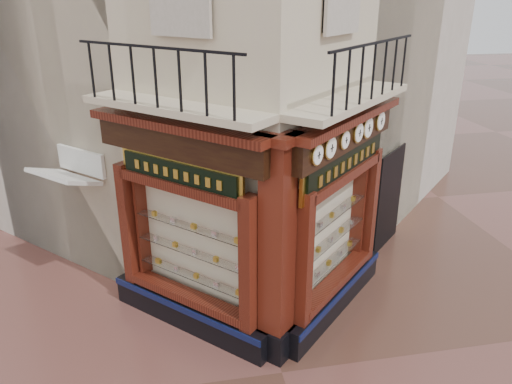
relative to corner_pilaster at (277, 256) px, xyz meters
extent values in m
plane|color=#4E2E24|center=(0.00, -0.50, -1.95)|extent=(80.00, 80.00, 0.00)
cube|color=beige|center=(-2.47, 8.13, 3.55)|extent=(11.31, 11.31, 11.00)
cube|color=beige|center=(2.47, 8.13, 3.55)|extent=(11.31, 11.31, 11.00)
cube|color=black|center=(-1.44, 1.04, -1.67)|extent=(2.72, 2.72, 0.55)
cube|color=#0B1339|center=(-1.57, 0.91, -1.46)|extent=(2.50, 2.50, 0.12)
cube|color=#39110A|center=(-0.45, 0.05, -0.17)|extent=(0.37, 0.37, 2.45)
cube|color=#39110A|center=(-2.43, 2.03, -0.17)|extent=(0.37, 0.37, 2.45)
cube|color=#FFE3C1|center=(-1.20, 1.27, -0.20)|extent=(1.80, 1.80, 2.10)
cube|color=black|center=(-1.42, 1.05, 1.65)|extent=(2.69, 2.69, 0.50)
cube|color=#39110A|center=(-1.47, 1.00, 1.96)|extent=(2.86, 2.86, 0.14)
cube|color=black|center=(1.44, 1.04, -1.67)|extent=(2.72, 2.72, 0.55)
cube|color=#0B1339|center=(1.57, 0.91, -1.46)|extent=(2.50, 2.50, 0.12)
cube|color=#39110A|center=(0.45, 0.05, -0.17)|extent=(0.37, 0.37, 2.45)
cube|color=#39110A|center=(2.43, 2.03, -0.17)|extent=(0.37, 0.37, 2.45)
cube|color=#FFE3C1|center=(1.20, 1.27, -0.20)|extent=(1.80, 1.80, 2.10)
cube|color=black|center=(1.42, 1.05, 1.65)|extent=(2.69, 2.69, 0.50)
cube|color=#39110A|center=(1.47, 1.00, 1.96)|extent=(2.86, 2.86, 0.14)
cube|color=black|center=(0.00, 0.00, -1.67)|extent=(0.78, 0.78, 0.55)
cube|color=#39110A|center=(0.00, 0.00, 0.25)|extent=(0.64, 0.64, 3.50)
cube|color=#39110A|center=(0.00, 0.00, 1.96)|extent=(0.85, 0.85, 0.14)
cube|color=#C3B098|center=(-1.48, 0.99, 2.25)|extent=(2.97, 2.97, 0.12)
cube|color=black|center=(-1.72, 0.76, 3.20)|extent=(2.36, 2.36, 0.04)
cube|color=#C3B098|center=(1.48, 0.99, 2.25)|extent=(2.97, 2.97, 0.12)
cube|color=black|center=(1.72, 0.76, 3.20)|extent=(2.36, 2.36, 0.04)
cylinder|color=#A98D38|center=(0.58, -0.01, 1.67)|extent=(0.28, 0.28, 0.34)
cylinder|color=white|center=(0.60, -0.03, 1.67)|extent=(0.22, 0.22, 0.29)
cube|color=black|center=(0.61, -0.05, 1.67)|extent=(0.02, 0.02, 0.11)
cube|color=black|center=(0.61, -0.05, 1.67)|extent=(0.07, 0.07, 0.01)
cylinder|color=#A98D38|center=(0.89, 0.30, 1.67)|extent=(0.31, 0.31, 0.38)
cylinder|color=white|center=(0.91, 0.28, 1.67)|extent=(0.25, 0.25, 0.33)
cube|color=black|center=(0.92, 0.27, 1.67)|extent=(0.02, 0.02, 0.13)
cube|color=black|center=(0.92, 0.27, 1.67)|extent=(0.08, 0.08, 0.01)
cylinder|color=#A98D38|center=(1.27, 0.67, 1.67)|extent=(0.27, 0.27, 0.33)
cylinder|color=white|center=(1.29, 0.65, 1.67)|extent=(0.22, 0.22, 0.29)
cube|color=black|center=(1.30, 0.64, 1.67)|extent=(0.02, 0.02, 0.11)
cube|color=black|center=(1.30, 0.64, 1.67)|extent=(0.07, 0.07, 0.01)
cylinder|color=#A98D38|center=(1.66, 1.06, 1.67)|extent=(0.30, 0.30, 0.37)
cylinder|color=white|center=(1.68, 1.04, 1.67)|extent=(0.24, 0.24, 0.32)
cube|color=black|center=(1.69, 1.03, 1.67)|extent=(0.02, 0.02, 0.12)
cube|color=black|center=(1.69, 1.03, 1.67)|extent=(0.07, 0.07, 0.01)
cylinder|color=#A98D38|center=(1.96, 1.36, 1.67)|extent=(0.33, 0.33, 0.41)
cylinder|color=white|center=(1.98, 1.34, 1.67)|extent=(0.27, 0.27, 0.36)
cube|color=black|center=(1.99, 1.33, 1.67)|extent=(0.02, 0.02, 0.14)
cube|color=black|center=(1.99, 1.33, 1.67)|extent=(0.08, 0.08, 0.01)
cylinder|color=#A98D38|center=(2.39, 1.79, 1.67)|extent=(0.31, 0.31, 0.39)
cylinder|color=white|center=(2.41, 1.77, 1.67)|extent=(0.25, 0.25, 0.34)
cube|color=black|center=(2.42, 1.76, 1.67)|extent=(0.02, 0.02, 0.13)
cube|color=black|center=(2.42, 1.76, 1.67)|extent=(0.08, 0.08, 0.01)
cube|color=gold|center=(-1.45, 1.03, 1.15)|extent=(1.91, 1.91, 0.51)
cube|color=black|center=(-1.48, 1.00, 1.15)|extent=(1.78, 1.78, 0.38)
cube|color=gold|center=(1.45, 1.03, 1.15)|extent=(2.28, 2.28, 0.61)
cube|color=black|center=(1.48, 1.00, 1.15)|extent=(2.12, 2.12, 0.46)
camera|label=1|loc=(-1.65, -6.87, 3.96)|focal=35.00mm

